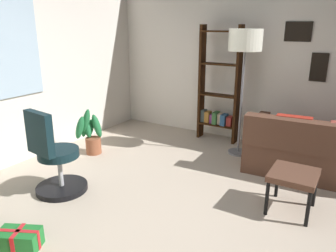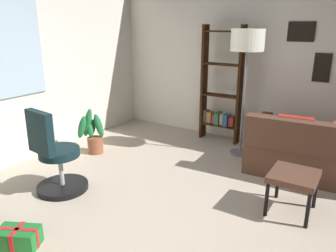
# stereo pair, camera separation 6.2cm
# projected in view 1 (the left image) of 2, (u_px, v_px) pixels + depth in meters

# --- Properties ---
(ground_plane) EXTENTS (5.11, 5.60, 0.10)m
(ground_plane) POSITION_uv_depth(u_px,v_px,m) (206.00, 236.00, 2.94)
(ground_plane) COLOR #BFAE99
(wall_right_with_frames) EXTENTS (0.12, 5.60, 2.72)m
(wall_right_with_frames) POSITION_uv_depth(u_px,v_px,m) (286.00, 55.00, 4.64)
(wall_right_with_frames) COLOR silver
(wall_right_with_frames) RESTS_ON ground_plane
(couch) EXTENTS (1.66, 1.76, 0.77)m
(couch) POSITION_uv_depth(u_px,v_px,m) (328.00, 151.00, 4.06)
(couch) COLOR brown
(couch) RESTS_ON ground_plane
(footstool) EXTENTS (0.47, 0.43, 0.42)m
(footstool) POSITION_uv_depth(u_px,v_px,m) (293.00, 178.00, 3.15)
(footstool) COLOR brown
(footstool) RESTS_ON ground_plane
(gift_box_green) EXTENTS (0.33, 0.39, 0.17)m
(gift_box_green) POSITION_uv_depth(u_px,v_px,m) (19.00, 240.00, 2.68)
(gift_box_green) COLOR #1E722D
(gift_box_green) RESTS_ON ground_plane
(office_chair) EXTENTS (0.56, 0.56, 0.95)m
(office_chair) POSITION_uv_depth(u_px,v_px,m) (55.00, 161.00, 3.50)
(office_chair) COLOR black
(office_chair) RESTS_ON ground_plane
(bookshelf) EXTENTS (0.18, 0.64, 1.79)m
(bookshelf) POSITION_uv_depth(u_px,v_px,m) (218.00, 92.00, 5.05)
(bookshelf) COLOR black
(bookshelf) RESTS_ON ground_plane
(floor_lamp) EXTENTS (0.44, 0.44, 1.73)m
(floor_lamp) POSITION_uv_depth(u_px,v_px,m) (245.00, 46.00, 4.25)
(floor_lamp) COLOR slate
(floor_lamp) RESTS_ON ground_plane
(potted_plant) EXTENTS (0.36, 0.36, 0.67)m
(potted_plant) POSITION_uv_depth(u_px,v_px,m) (90.00, 134.00, 4.63)
(potted_plant) COLOR brown
(potted_plant) RESTS_ON ground_plane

